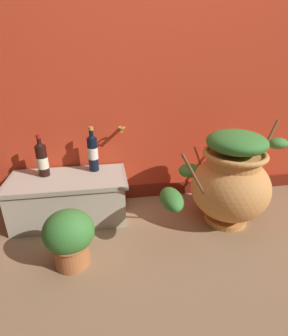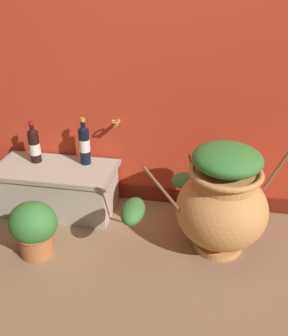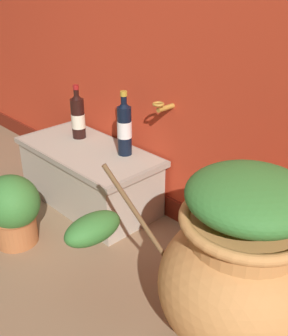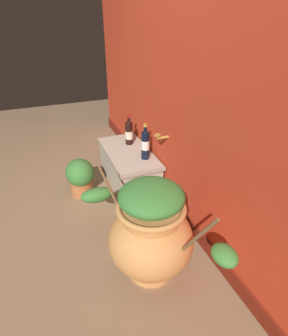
# 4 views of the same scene
# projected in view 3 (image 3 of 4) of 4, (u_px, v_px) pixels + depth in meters

# --- Properties ---
(terracotta_urn) EXTENTS (1.09, 0.62, 0.71)m
(terracotta_urn) POSITION_uv_depth(u_px,v_px,m) (239.00, 268.00, 1.33)
(terracotta_urn) COLOR #D68E4C
(terracotta_urn) RESTS_ON ground_plane
(stone_ledge) EXTENTS (0.84, 0.41, 0.33)m
(stone_ledge) POSITION_uv_depth(u_px,v_px,m) (89.00, 174.00, 2.26)
(stone_ledge) COLOR #B2A893
(stone_ledge) RESTS_ON ground_plane
(wine_bottle_left) EXTENTS (0.08, 0.08, 0.34)m
(wine_bottle_left) POSITION_uv_depth(u_px,v_px,m) (124.00, 127.00, 2.07)
(wine_bottle_left) COLOR black
(wine_bottle_left) RESTS_ON stone_ledge
(wine_bottle_middle) EXTENTS (0.08, 0.08, 0.30)m
(wine_bottle_middle) POSITION_uv_depth(u_px,v_px,m) (78.00, 116.00, 2.29)
(wine_bottle_middle) COLOR black
(wine_bottle_middle) RESTS_ON stone_ledge
(potted_shrub) EXTENTS (0.29, 0.26, 0.35)m
(potted_shrub) POSITION_uv_depth(u_px,v_px,m) (13.00, 209.00, 1.93)
(potted_shrub) COLOR #B26638
(potted_shrub) RESTS_ON ground_plane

